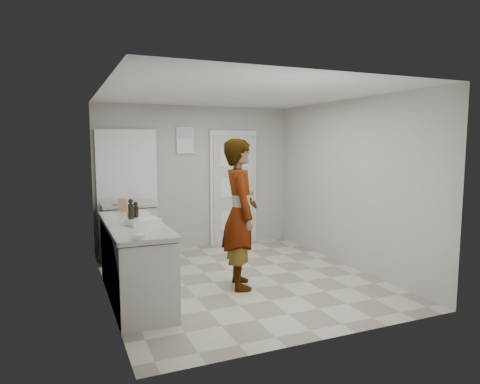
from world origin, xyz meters
name	(u,v)px	position (x,y,z in m)	size (l,w,h in m)	color
ground	(240,279)	(0.00, 0.00, 0.00)	(4.00, 4.00, 0.00)	gray
room_shell	(187,191)	(-0.17, 1.95, 1.02)	(4.00, 4.00, 4.00)	#A4A29B
main_counter	(135,264)	(-1.45, -0.20, 0.43)	(0.64, 1.96, 0.93)	#AFAFAB
side_counter	(129,234)	(-1.25, 1.55, 0.43)	(0.84, 0.61, 0.93)	#AFAFAB
person	(240,214)	(-0.13, -0.29, 0.96)	(0.70, 0.46, 1.91)	silver
cake_mix_box	(123,205)	(-1.45, 0.70, 1.02)	(0.11, 0.05, 0.18)	#966B4B
spice_jar	(129,214)	(-1.44, 0.20, 0.96)	(0.05, 0.05, 0.07)	tan
oil_cruet_a	(136,212)	(-1.42, -0.17, 1.04)	(0.06, 0.06, 0.25)	black
oil_cruet_b	(131,212)	(-1.49, -0.29, 1.07)	(0.07, 0.07, 0.30)	black
baking_dish	(143,222)	(-1.37, -0.33, 0.95)	(0.41, 0.33, 0.06)	silver
egg_bowl	(141,237)	(-1.53, -1.10, 0.95)	(0.13, 0.13, 0.05)	silver
papers	(125,204)	(-1.32, 1.42, 0.93)	(0.27, 0.35, 0.01)	white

